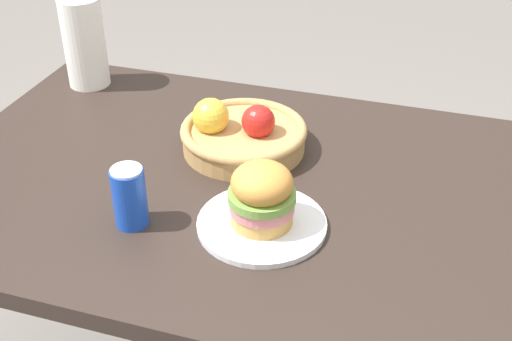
% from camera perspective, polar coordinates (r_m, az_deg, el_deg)
% --- Properties ---
extents(dining_table, '(1.40, 0.90, 0.75)m').
position_cam_1_polar(dining_table, '(1.48, -0.56, -4.18)').
color(dining_table, '#2D231E').
rests_on(dining_table, ground_plane).
extents(plate, '(0.25, 0.25, 0.01)m').
position_cam_1_polar(plate, '(1.29, 0.50, -4.60)').
color(plate, white).
rests_on(plate, dining_table).
extents(sandwich, '(0.13, 0.13, 0.13)m').
position_cam_1_polar(sandwich, '(1.25, 0.51, -2.11)').
color(sandwich, tan).
rests_on(sandwich, plate).
extents(soda_can, '(0.07, 0.07, 0.13)m').
position_cam_1_polar(soda_can, '(1.29, -10.81, -2.23)').
color(soda_can, blue).
rests_on(soda_can, dining_table).
extents(fruit_basket, '(0.29, 0.29, 0.12)m').
position_cam_1_polar(fruit_basket, '(1.52, -1.22, 3.19)').
color(fruit_basket, tan).
rests_on(fruit_basket, dining_table).
extents(paper_towel_roll, '(0.11, 0.11, 0.24)m').
position_cam_1_polar(paper_towel_roll, '(1.85, -14.53, 10.61)').
color(paper_towel_roll, white).
rests_on(paper_towel_roll, dining_table).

